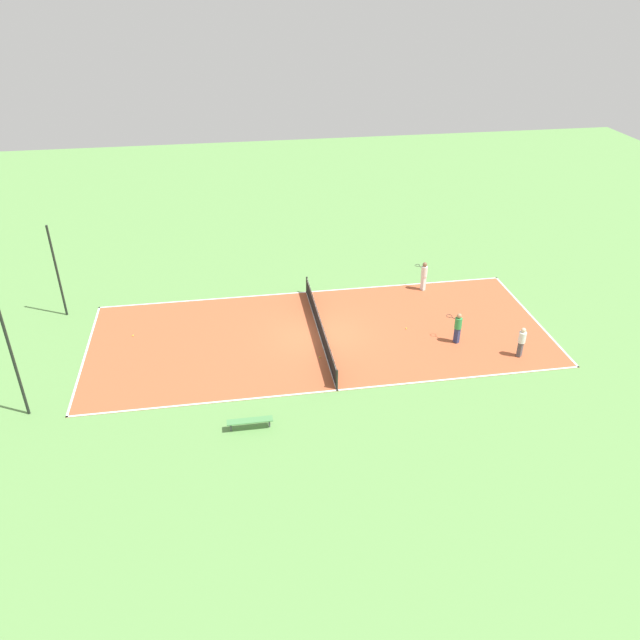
% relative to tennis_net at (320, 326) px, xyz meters
% --- Properties ---
extents(ground_plane, '(80.00, 80.00, 0.00)m').
position_rel_tennis_net_xyz_m(ground_plane, '(0.00, 0.00, -0.54)').
color(ground_plane, '#60934C').
extents(court_surface, '(9.72, 23.30, 0.02)m').
position_rel_tennis_net_xyz_m(court_surface, '(0.00, 0.00, -0.53)').
color(court_surface, '#B75633').
rests_on(court_surface, ground_plane).
extents(tennis_net, '(9.52, 0.10, 1.02)m').
position_rel_tennis_net_xyz_m(tennis_net, '(0.00, 0.00, 0.00)').
color(tennis_net, black).
rests_on(tennis_net, court_surface).
extents(bench, '(0.36, 1.87, 0.45)m').
position_rel_tennis_net_xyz_m(bench, '(-6.81, 4.00, -0.15)').
color(bench, '#4C8C4C').
rests_on(bench, ground_plane).
extents(player_near_white, '(0.51, 0.51, 1.58)m').
position_rel_tennis_net_xyz_m(player_near_white, '(-3.49, -9.22, 0.38)').
color(player_near_white, '#4C4C51').
rests_on(player_near_white, court_surface).
extents(player_far_green, '(0.97, 0.76, 1.64)m').
position_rel_tennis_net_xyz_m(player_far_green, '(-1.78, -6.64, 0.43)').
color(player_far_green, navy).
rests_on(player_far_green, court_surface).
extents(player_far_white, '(0.99, 0.69, 1.74)m').
position_rel_tennis_net_xyz_m(player_far_white, '(4.04, -6.71, 0.49)').
color(player_far_white, white).
rests_on(player_far_white, court_surface).
extents(tennis_ball_midcourt, '(0.07, 0.07, 0.07)m').
position_rel_tennis_net_xyz_m(tennis_ball_midcourt, '(1.41, 9.47, -0.48)').
color(tennis_ball_midcourt, '#CCE033').
rests_on(tennis_ball_midcourt, court_surface).
extents(tennis_ball_far_baseline, '(0.07, 0.07, 0.07)m').
position_rel_tennis_net_xyz_m(tennis_ball_far_baseline, '(-0.14, -4.53, -0.48)').
color(tennis_ball_far_baseline, '#CCE033').
rests_on(tennis_ball_far_baseline, court_surface).
extents(tennis_ball_near_net, '(0.07, 0.07, 0.07)m').
position_rel_tennis_net_xyz_m(tennis_ball_near_net, '(-2.10, 0.35, -0.48)').
color(tennis_ball_near_net, '#CCE033').
rests_on(tennis_ball_near_net, court_surface).
extents(fence_post_back_left, '(0.12, 0.12, 5.15)m').
position_rel_tennis_net_xyz_m(fence_post_back_left, '(-4.31, 13.22, 2.04)').
color(fence_post_back_left, black).
rests_on(fence_post_back_left, ground_plane).
extents(fence_post_back_right, '(0.12, 0.12, 5.15)m').
position_rel_tennis_net_xyz_m(fence_post_back_right, '(4.31, 13.22, 2.04)').
color(fence_post_back_right, black).
rests_on(fence_post_back_right, ground_plane).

